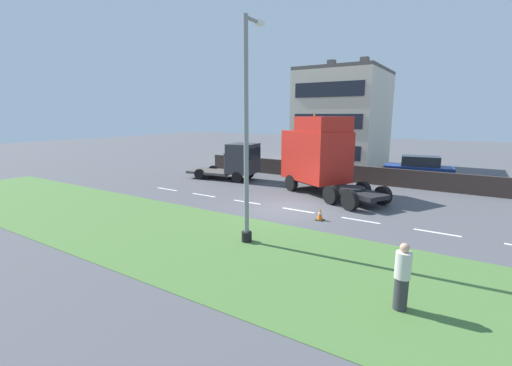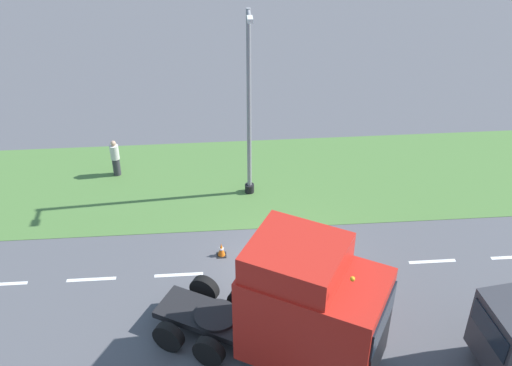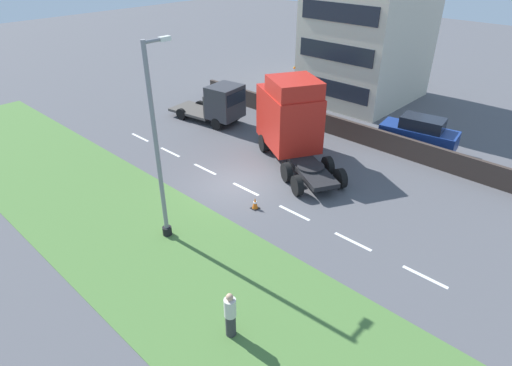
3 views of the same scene
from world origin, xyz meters
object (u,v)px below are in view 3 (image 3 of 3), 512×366
object	(u,v)px
pedestrian	(230,315)
traffic_cone_lead	(255,203)
lorry_cab	(291,118)
lamp_post	(159,157)
flatbed_truck	(220,104)
parked_car	(419,133)

from	to	relation	value
pedestrian	traffic_cone_lead	distance (m)	7.55
lorry_cab	lamp_post	world-z (taller)	lamp_post
flatbed_truck	lorry_cab	bearing A→B (deg)	75.82
lorry_cab	pedestrian	world-z (taller)	lorry_cab
lorry_cab	flatbed_truck	xyz separation A→B (m)	(0.74, 6.72, -0.95)
lorry_cab	traffic_cone_lead	world-z (taller)	lorry_cab
lamp_post	traffic_cone_lead	xyz separation A→B (m)	(4.08, -1.36, -3.48)
lamp_post	traffic_cone_lead	world-z (taller)	lamp_post
lamp_post	pedestrian	world-z (taller)	lamp_post
lorry_cab	traffic_cone_lead	bearing A→B (deg)	-127.36
flatbed_truck	traffic_cone_lead	distance (m)	11.04
parked_car	pedestrian	xyz separation A→B (m)	(-17.67, -1.91, -0.11)
lorry_cab	flatbed_truck	size ratio (longest dim) A/B	1.31
parked_car	pedestrian	bearing A→B (deg)	177.34
parked_car	lorry_cab	bearing A→B (deg)	132.55
flatbed_truck	lamp_post	bearing A→B (deg)	29.03
flatbed_truck	pedestrian	distance (m)	18.28
parked_car	lamp_post	bearing A→B (deg)	156.91
parked_car	traffic_cone_lead	xyz separation A→B (m)	(-11.69, 2.64, -0.70)
lorry_cab	lamp_post	xyz separation A→B (m)	(-9.52, -0.98, 1.36)
flatbed_truck	pedestrian	size ratio (longest dim) A/B	3.19
flatbed_truck	lamp_post	size ratio (longest dim) A/B	0.69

